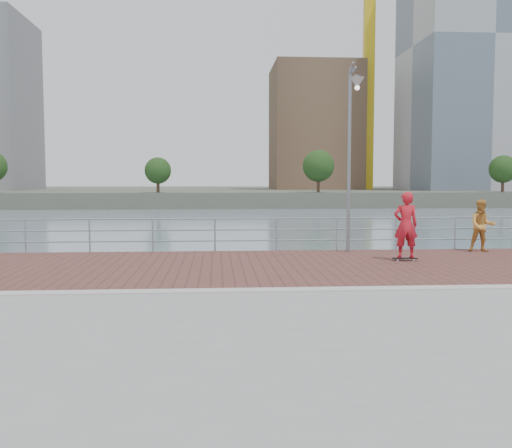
{
  "coord_description": "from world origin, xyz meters",
  "views": [
    {
      "loc": [
        -0.96,
        -11.93,
        2.37
      ],
      "look_at": [
        0.0,
        2.0,
        1.3
      ],
      "focal_mm": 40.0,
      "sensor_mm": 36.0,
      "label": 1
    }
  ],
  "objects": [
    {
      "name": "brick_lane",
      "position": [
        0.0,
        3.6,
        0.01
      ],
      "size": [
        40.0,
        6.8,
        0.02
      ],
      "primitive_type": "cube",
      "color": "brown",
      "rests_on": "seawall"
    },
    {
      "name": "skateboard",
      "position": [
        4.54,
        4.3,
        0.09
      ],
      "size": [
        0.73,
        0.23,
        0.08
      ],
      "rotation": [
        0.0,
        0.0,
        -0.06
      ],
      "color": "black",
      "rests_on": "brick_lane"
    },
    {
      "name": "seawall",
      "position": [
        0.0,
        -5.0,
        -1.0
      ],
      "size": [
        40.0,
        24.0,
        2.0
      ],
      "primitive_type": "cube",
      "color": "gray",
      "rests_on": "ground"
    },
    {
      "name": "guardrail",
      "position": [
        0.0,
        7.0,
        0.69
      ],
      "size": [
        39.06,
        0.06,
        1.13
      ],
      "color": "#8C9EA8",
      "rests_on": "brick_lane"
    },
    {
      "name": "curb",
      "position": [
        0.0,
        0.0,
        0.03
      ],
      "size": [
        40.0,
        0.4,
        0.06
      ],
      "primitive_type": "cube",
      "color": "#B7B5AD",
      "rests_on": "seawall"
    },
    {
      "name": "shoreline_trees",
      "position": [
        14.97,
        77.0,
        4.32
      ],
      "size": [
        169.7,
        4.99,
        6.65
      ],
      "color": "#473323",
      "rests_on": "far_shore"
    },
    {
      "name": "bystander",
      "position": [
        7.77,
        6.23,
        0.88
      ],
      "size": [
        0.97,
        0.84,
        1.72
      ],
      "primitive_type": "imported",
      "rotation": [
        0.0,
        0.0,
        -0.25
      ],
      "color": "gold",
      "rests_on": "brick_lane"
    },
    {
      "name": "street_lamp",
      "position": [
        3.35,
        6.07,
        4.13
      ],
      "size": [
        0.42,
        1.23,
        5.82
      ],
      "color": "slate",
      "rests_on": "brick_lane"
    },
    {
      "name": "tower_crane",
      "position": [
        27.36,
        104.0,
        33.5
      ],
      "size": [
        47.0,
        2.0,
        50.7
      ],
      "color": "gold",
      "rests_on": "far_shore"
    },
    {
      "name": "water",
      "position": [
        0.0,
        0.0,
        -2.0
      ],
      "size": [
        400.0,
        400.0,
        0.0
      ],
      "primitive_type": "plane",
      "color": "slate",
      "rests_on": "ground"
    },
    {
      "name": "far_shore",
      "position": [
        0.0,
        122.5,
        -0.75
      ],
      "size": [
        320.0,
        95.0,
        2.5
      ],
      "primitive_type": "cube",
      "color": "#4C5142",
      "rests_on": "ground"
    },
    {
      "name": "skateboarder",
      "position": [
        4.54,
        4.3,
        1.07
      ],
      "size": [
        0.73,
        0.5,
        1.93
      ],
      "primitive_type": "imported",
      "rotation": [
        0.0,
        0.0,
        3.08
      ],
      "color": "red",
      "rests_on": "skateboard"
    },
    {
      "name": "skyline",
      "position": [
        24.49,
        104.07,
        22.84
      ],
      "size": [
        233.0,
        41.0,
        55.57
      ],
      "color": "#ADA38E",
      "rests_on": "far_shore"
    }
  ]
}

